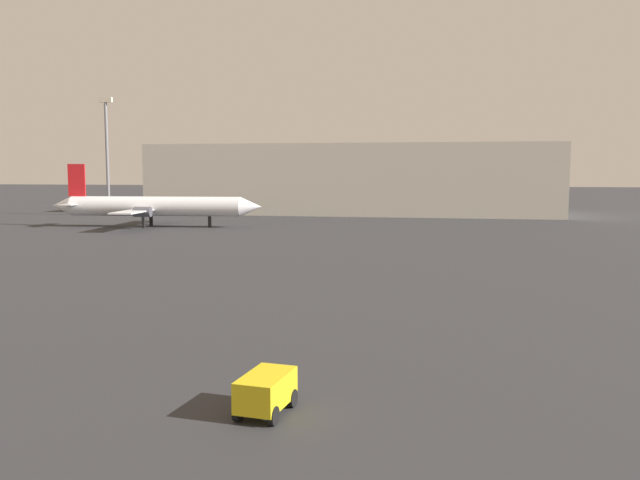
% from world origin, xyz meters
% --- Properties ---
extents(airplane_distant, '(29.37, 19.44, 8.55)m').
position_xyz_m(airplane_distant, '(-36.84, 75.64, 2.82)').
color(airplane_distant, white).
rests_on(airplane_distant, ground_plane).
extents(baggage_cart, '(1.64, 2.54, 1.30)m').
position_xyz_m(baggage_cart, '(-3.30, 11.02, 0.76)').
color(baggage_cart, gold).
rests_on(baggage_cart, ground_plane).
extents(light_mast_left, '(2.40, 0.50, 19.70)m').
position_xyz_m(light_mast_left, '(-53.83, 94.96, 11.11)').
color(light_mast_left, slate).
rests_on(light_mast_left, ground_plane).
extents(terminal_building, '(70.58, 24.00, 12.12)m').
position_xyz_m(terminal_building, '(-14.46, 111.51, 6.06)').
color(terminal_building, beige).
rests_on(terminal_building, ground_plane).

